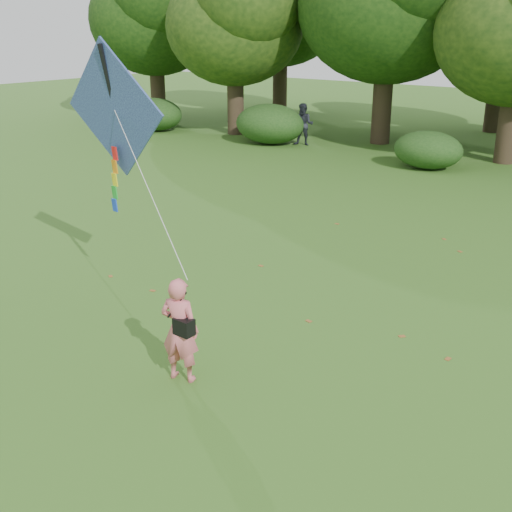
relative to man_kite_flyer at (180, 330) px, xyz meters
The scene contains 6 objects.
ground 1.09m from the man_kite_flyer, ahead, with size 100.00×100.00×0.00m, color #265114.
man_kite_flyer is the anchor object (origin of this frame).
bystander_left 20.74m from the man_kite_flyer, 118.30° to the left, with size 0.91×0.71×1.88m, color #252831.
crossbody_bag 0.16m from the man_kite_flyer, 14.61° to the right, with size 0.43×0.20×0.69m.
flying_kite 4.56m from the man_kite_flyer, 151.76° to the left, with size 4.68×2.08×3.30m.
fallen_leaves 4.21m from the man_kite_flyer, 99.54° to the left, with size 7.44×13.29×0.01m.
Camera 1 is at (5.59, -6.17, 5.24)m, focal length 45.00 mm.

